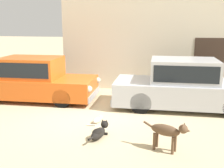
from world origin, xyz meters
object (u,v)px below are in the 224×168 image
object	(u,v)px
stray_cat	(97,120)
parked_sedan_second	(184,84)
stray_dog_tan	(99,132)
stray_dog_spotted	(168,131)
parked_sedan_nearest	(33,79)

from	to	relation	value
stray_cat	parked_sedan_second	bearing A→B (deg)	-37.85
stray_dog_tan	stray_cat	xyz separation A→B (m)	(-0.28, 0.98, -0.08)
stray_dog_spotted	stray_cat	bearing A→B (deg)	164.85
parked_sedan_second	stray_cat	size ratio (longest dim) A/B	8.51
parked_sedan_nearest	stray_dog_tan	size ratio (longest dim) A/B	4.58
parked_sedan_nearest	stray_dog_tan	distance (m)	4.20
parked_sedan_second	stray_dog_tan	size ratio (longest dim) A/B	4.61
parked_sedan_nearest	stray_cat	bearing A→B (deg)	-35.59
stray_dog_spotted	stray_dog_tan	size ratio (longest dim) A/B	1.01
parked_sedan_nearest	parked_sedan_second	xyz separation A→B (m)	(5.14, -0.04, 0.03)
parked_sedan_nearest	stray_dog_tan	world-z (taller)	parked_sedan_nearest
parked_sedan_second	stray_dog_tan	world-z (taller)	parked_sedan_second
parked_sedan_second	stray_cat	xyz separation A→B (m)	(-2.39, -1.82, -0.69)
stray_dog_tan	parked_sedan_nearest	bearing A→B (deg)	59.89
parked_sedan_second	stray_dog_tan	distance (m)	3.56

